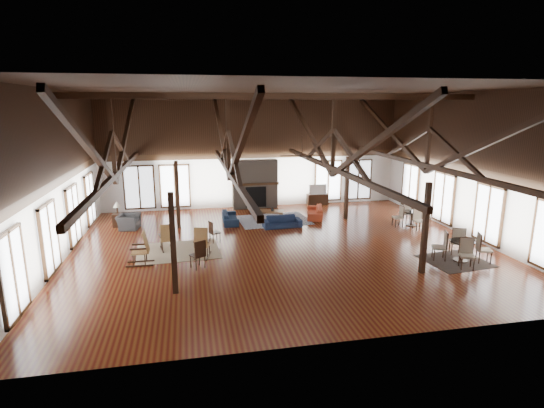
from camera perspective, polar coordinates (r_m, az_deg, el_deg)
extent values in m
plane|color=brown|center=(16.79, 1.30, -5.75)|extent=(16.00, 16.00, 0.00)
cube|color=black|center=(15.89, 1.42, 15.18)|extent=(16.00, 14.00, 0.02)
cube|color=silver|center=(22.89, -2.49, 7.04)|extent=(16.00, 0.02, 6.00)
cube|color=silver|center=(9.50, 10.60, -1.97)|extent=(16.00, 0.02, 6.00)
cube|color=silver|center=(16.33, -27.26, 3.10)|extent=(0.02, 14.00, 6.00)
cube|color=silver|center=(19.43, 25.13, 4.71)|extent=(0.02, 14.00, 6.00)
cube|color=black|center=(15.88, 1.41, 14.28)|extent=(15.60, 0.18, 0.22)
cube|color=black|center=(15.88, -20.33, 3.69)|extent=(0.16, 13.70, 0.18)
cube|color=black|center=(15.73, -20.72, 8.54)|extent=(0.14, 0.14, 2.70)
cube|color=black|center=(19.20, -19.05, 8.98)|extent=(0.15, 7.07, 3.12)
cube|color=black|center=(12.31, -23.22, 6.68)|extent=(0.15, 7.07, 3.12)
cube|color=black|center=(15.75, -5.78, 4.37)|extent=(0.16, 13.70, 0.18)
cube|color=black|center=(15.60, -5.90, 9.28)|extent=(0.14, 0.14, 2.70)
cube|color=black|center=(19.09, -6.91, 9.58)|extent=(0.15, 7.07, 3.12)
cube|color=black|center=(12.14, -4.28, 7.62)|extent=(0.15, 7.07, 3.12)
cube|color=black|center=(16.61, 8.13, 4.76)|extent=(0.16, 13.70, 0.18)
cube|color=black|center=(16.46, 8.29, 9.41)|extent=(0.14, 0.14, 2.70)
cube|color=black|center=(19.80, 4.87, 9.75)|extent=(0.15, 7.07, 3.12)
cube|color=black|center=(13.23, 13.33, 7.76)|extent=(0.15, 7.07, 3.12)
cube|color=black|center=(18.32, 20.07, 4.87)|extent=(0.16, 13.70, 0.18)
cube|color=black|center=(18.19, 20.41, 9.08)|extent=(0.14, 0.14, 2.70)
cube|color=black|center=(21.26, 15.44, 9.56)|extent=(0.15, 7.07, 3.12)
cube|color=black|center=(15.33, 27.20, 7.37)|extent=(0.15, 7.07, 3.12)
cube|color=black|center=(12.63, -13.15, -5.26)|extent=(0.16, 0.16, 3.05)
cube|color=black|center=(14.66, 19.91, -3.13)|extent=(0.16, 0.16, 3.05)
cube|color=black|center=(19.40, -12.59, 1.21)|extent=(0.16, 0.16, 3.05)
cube|color=black|center=(20.78, 10.04, 2.11)|extent=(0.16, 0.16, 3.05)
cube|color=#706356|center=(22.82, -2.32, 2.71)|extent=(2.40, 0.62, 2.60)
cube|color=black|center=(22.64, -2.18, 0.95)|extent=(1.10, 0.06, 1.10)
cube|color=black|center=(22.54, -2.21, 2.71)|extent=(2.50, 0.20, 0.12)
cylinder|color=black|center=(15.09, 4.09, 7.85)|extent=(0.04, 0.04, 0.70)
cylinder|color=black|center=(15.13, 4.06, 6.53)|extent=(0.20, 0.20, 0.10)
cube|color=black|center=(15.25, 5.71, 6.55)|extent=(0.70, 0.12, 0.02)
cube|color=black|center=(15.56, 3.63, 6.72)|extent=(0.12, 0.70, 0.02)
cube|color=black|center=(15.02, 2.40, 6.50)|extent=(0.70, 0.12, 0.02)
cube|color=black|center=(14.70, 4.53, 6.33)|extent=(0.12, 0.70, 0.02)
imported|color=#16213E|center=(19.33, 1.37, -2.40)|extent=(1.78, 0.77, 0.51)
imported|color=#15233B|center=(20.14, -5.65, -1.82)|extent=(1.75, 0.72, 0.51)
imported|color=#A93B20|center=(21.14, 5.75, -1.05)|extent=(1.98, 1.20, 0.54)
cube|color=brown|center=(20.35, -0.25, -1.00)|extent=(1.39, 0.96, 0.06)
cube|color=brown|center=(20.12, -1.63, -1.89)|extent=(0.06, 0.06, 0.43)
cube|color=brown|center=(20.52, -1.83, -1.59)|extent=(0.06, 0.06, 0.43)
cube|color=brown|center=(20.32, 1.33, -1.74)|extent=(0.06, 0.06, 0.43)
cube|color=brown|center=(20.72, 1.08, -1.44)|extent=(0.06, 0.06, 0.43)
imported|color=#B2B2B2|center=(20.29, 0.06, -0.69)|extent=(0.22, 0.22, 0.19)
imported|color=#2D2E30|center=(20.13, -18.73, -2.27)|extent=(1.13, 1.03, 0.65)
cube|color=black|center=(20.67, -19.98, -2.02)|extent=(0.46, 0.46, 0.61)
cylinder|color=black|center=(20.55, -20.09, -0.70)|extent=(0.08, 0.08, 0.37)
cone|color=#F0E5CA|center=(20.50, -20.14, -0.03)|extent=(0.33, 0.33, 0.27)
cube|color=olive|center=(16.84, -14.01, -4.65)|extent=(0.53, 0.52, 0.05)
cube|color=olive|center=(16.55, -13.96, -3.83)|extent=(0.48, 0.26, 0.66)
cube|color=black|center=(16.93, -14.58, -5.93)|extent=(0.20, 0.80, 0.05)
cube|color=black|center=(16.98, -13.30, -5.80)|extent=(0.20, 0.80, 0.05)
cube|color=olive|center=(15.80, -9.33, -5.45)|extent=(0.61, 0.60, 0.05)
cube|color=olive|center=(15.48, -9.56, -4.50)|extent=(0.54, 0.31, 0.73)
cube|color=black|center=(15.98, -10.02, -6.84)|extent=(0.27, 0.88, 0.05)
cube|color=black|center=(15.89, -8.52, -6.90)|extent=(0.27, 0.88, 0.05)
cube|color=olive|center=(15.53, -17.39, -6.18)|extent=(0.51, 0.53, 0.05)
cube|color=olive|center=(15.39, -16.60, -4.89)|extent=(0.21, 0.53, 0.75)
cube|color=black|center=(15.47, -17.38, -7.94)|extent=(0.92, 0.08, 0.05)
cube|color=black|center=(15.88, -17.18, -7.38)|extent=(0.92, 0.08, 0.05)
cube|color=black|center=(17.36, -7.70, -3.82)|extent=(0.49, 0.49, 0.04)
cube|color=black|center=(17.22, -8.23, -3.14)|extent=(0.17, 0.36, 0.49)
cylinder|color=black|center=(17.42, -7.68, -4.46)|extent=(0.03, 0.03, 0.40)
cube|color=black|center=(14.74, -9.99, -6.80)|extent=(0.58, 0.58, 0.05)
cube|color=black|center=(14.49, -9.63, -5.99)|extent=(0.39, 0.25, 0.56)
cylinder|color=black|center=(14.82, -9.96, -7.63)|extent=(0.03, 0.03, 0.46)
cylinder|color=black|center=(16.51, 24.22, -4.61)|extent=(0.86, 0.86, 0.04)
cylinder|color=black|center=(16.61, 24.11, -5.78)|extent=(0.10, 0.10, 0.71)
cylinder|color=black|center=(16.72, 23.99, -6.93)|extent=(0.52, 0.52, 0.04)
cylinder|color=black|center=(20.50, 18.31, -1.00)|extent=(0.78, 0.78, 0.04)
cylinder|color=black|center=(20.58, 18.25, -1.86)|extent=(0.10, 0.10, 0.64)
cylinder|color=black|center=(20.66, 18.18, -2.71)|extent=(0.47, 0.47, 0.04)
imported|color=#B2B2B2|center=(16.52, 24.41, -4.35)|extent=(0.17, 0.17, 0.10)
imported|color=#B2B2B2|center=(20.50, 18.17, -0.78)|extent=(0.13, 0.13, 0.10)
cube|color=black|center=(23.89, 6.12, 0.65)|extent=(1.16, 0.44, 0.58)
imported|color=#B2B2B2|center=(23.77, 6.12, 2.00)|extent=(0.99, 0.14, 0.57)
cube|color=tan|center=(16.66, -12.49, -6.20)|extent=(3.18, 2.57, 0.01)
cube|color=#171E43|center=(20.56, 0.24, -2.16)|extent=(3.48, 2.70, 0.01)
cube|color=black|center=(16.64, 23.40, -7.03)|extent=(2.31, 2.14, 0.01)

